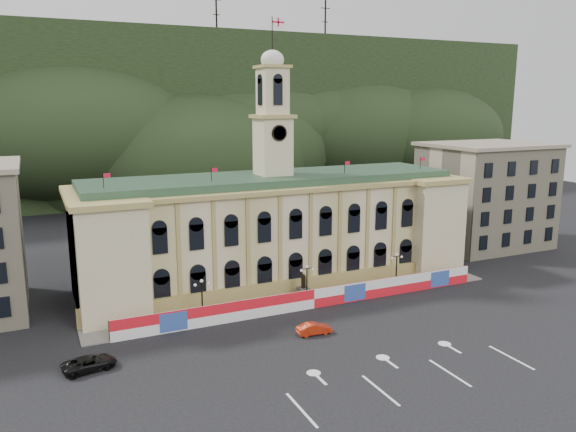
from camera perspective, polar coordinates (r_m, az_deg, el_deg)
name	(u,v)px	position (r m, az deg, el deg)	size (l,w,h in m)	color
ground	(380,356)	(60.62, 9.33, -13.81)	(260.00, 260.00, 0.00)	black
lane_markings	(409,377)	(57.00, 12.24, -15.65)	(26.00, 10.00, 0.02)	white
hill_ridge	(146,124)	(170.12, -14.25, 9.05)	(230.00, 80.00, 64.00)	black
city_hall	(274,228)	(81.17, -1.40, -1.25)	(56.20, 17.60, 37.10)	beige
side_building_right	(485,195)	(107.53, 19.41, 2.06)	(21.00, 17.00, 18.60)	#B8AD8E
hoarding_fence	(314,299)	(72.13, 2.66, -8.38)	(50.00, 0.44, 2.50)	red
pavement	(304,301)	(74.75, 1.66, -8.60)	(56.00, 5.50, 0.16)	slate
statue	(303,292)	(74.59, 1.58, -7.74)	(1.40, 1.40, 3.72)	#595651
lamp_left	(202,296)	(68.34, -8.73, -8.03)	(1.96, 0.44, 5.15)	black
lamp_center	(307,281)	(73.14, 1.93, -6.58)	(1.96, 0.44, 5.15)	black
lamp_right	(396,268)	(80.12, 10.96, -5.16)	(1.96, 0.44, 5.15)	black
red_sedan	(314,329)	(64.65, 2.66, -11.36)	(4.09, 1.68, 1.32)	#AC220C
black_suv	(90,363)	(59.90, -19.52, -13.92)	(5.49, 3.22, 1.43)	black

